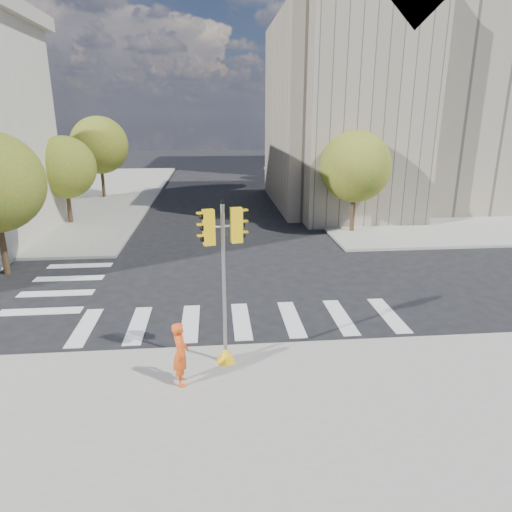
{
  "coord_description": "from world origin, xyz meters",
  "views": [
    {
      "loc": [
        -0.96,
        -16.77,
        7.01
      ],
      "look_at": [
        0.52,
        -1.02,
        2.1
      ],
      "focal_mm": 32.0,
      "sensor_mm": 36.0,
      "label": 1
    }
  ],
  "objects_px": {
    "lamp_near": "(345,152)",
    "photographer": "(180,354)",
    "lamp_far": "(305,141)",
    "traffic_signal": "(224,297)"
  },
  "relations": [
    {
      "from": "lamp_near",
      "to": "traffic_signal",
      "type": "distance_m",
      "value": 21.04
    },
    {
      "from": "lamp_near",
      "to": "lamp_far",
      "type": "height_order",
      "value": "same"
    },
    {
      "from": "lamp_near",
      "to": "photographer",
      "type": "relative_size",
      "value": 4.6
    },
    {
      "from": "lamp_near",
      "to": "photographer",
      "type": "distance_m",
      "value": 22.61
    },
    {
      "from": "lamp_near",
      "to": "lamp_far",
      "type": "bearing_deg",
      "value": 90.0
    },
    {
      "from": "lamp_near",
      "to": "photographer",
      "type": "xyz_separation_m",
      "value": [
        -9.94,
        -20.0,
        -3.55
      ]
    },
    {
      "from": "traffic_signal",
      "to": "photographer",
      "type": "bearing_deg",
      "value": -153.59
    },
    {
      "from": "lamp_far",
      "to": "traffic_signal",
      "type": "xyz_separation_m",
      "value": [
        -8.74,
        -32.99,
        -2.41
      ]
    },
    {
      "from": "lamp_far",
      "to": "photographer",
      "type": "height_order",
      "value": "lamp_far"
    },
    {
      "from": "lamp_far",
      "to": "photographer",
      "type": "distance_m",
      "value": 35.6
    }
  ]
}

